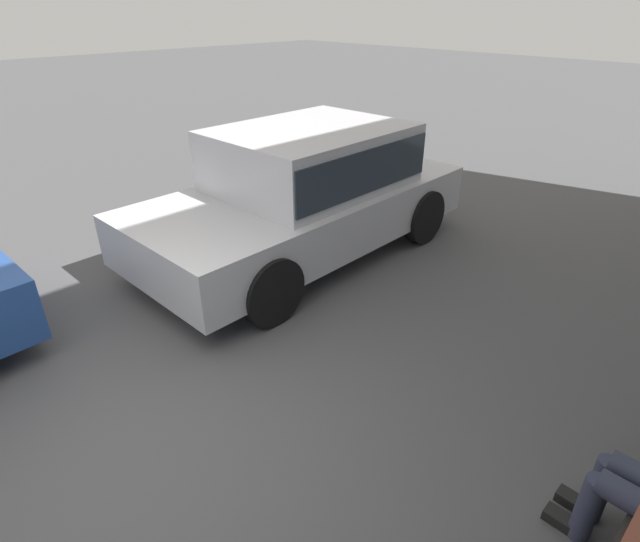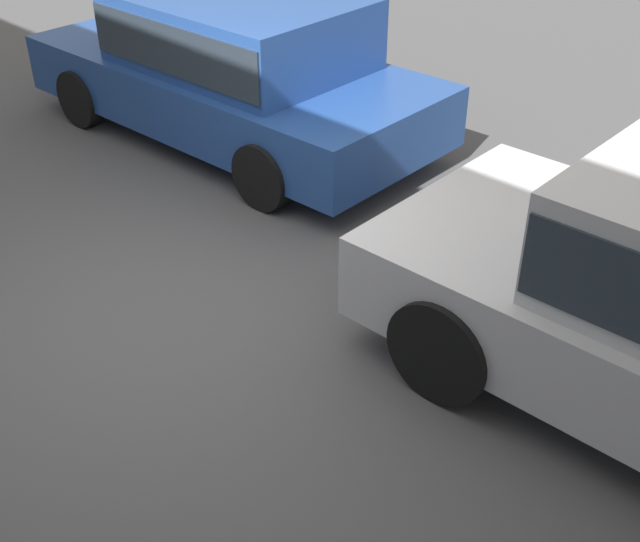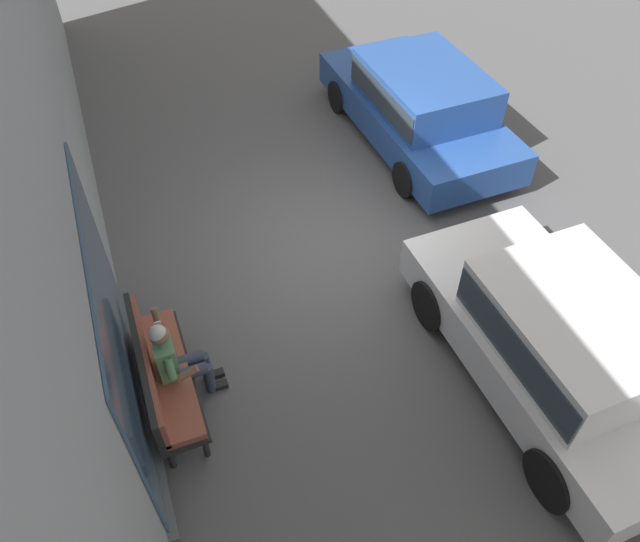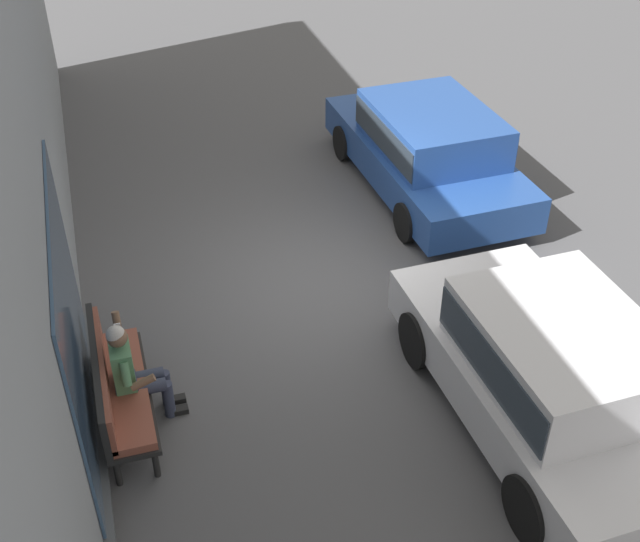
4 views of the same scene
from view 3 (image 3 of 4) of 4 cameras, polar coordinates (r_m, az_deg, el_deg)
The scene contains 6 objects.
ground_plane at distance 9.49m, azimuth 1.20°, elevation 2.63°, with size 60.00×60.00×0.00m, color #4C4C4F.
building_facade at distance 7.31m, azimuth -24.67°, elevation 12.70°, with size 18.00×0.51×6.00m.
bench at distance 7.53m, azimuth -14.50°, elevation -9.03°, with size 1.94×0.55×0.98m.
person_on_phone at distance 7.43m, azimuth -13.06°, elevation -7.86°, with size 0.73×0.74×1.31m.
parked_car_near at distance 7.75m, azimuth 21.28°, elevation -5.82°, with size 4.21×2.08×1.51m.
parked_car_mid at distance 11.28m, azimuth 9.13°, elevation 15.01°, with size 4.42×2.09×1.44m.
Camera 3 is at (-6.32, 2.60, 6.59)m, focal length 35.00 mm.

